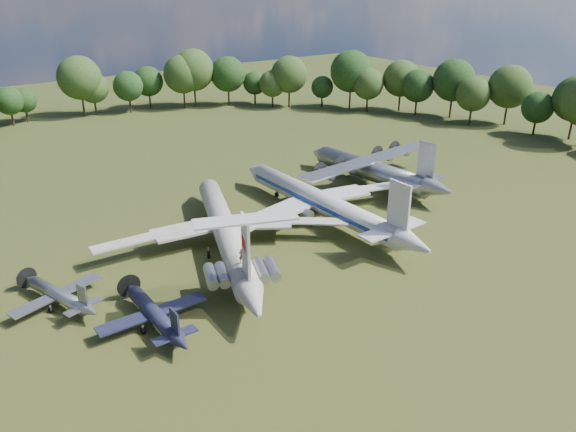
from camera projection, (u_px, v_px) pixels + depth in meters
ground at (228, 253)px, 77.80m from camera, size 300.00×300.00×0.00m
il62_airliner at (226, 235)px, 77.67m from camera, size 49.83×56.17×4.57m
tu104_jet at (321, 206)px, 87.33m from camera, size 35.44×46.69×4.60m
an12_transport at (371, 173)px, 101.55m from camera, size 34.52×37.80×4.59m
small_prop_west at (155, 317)px, 61.06m from camera, size 12.56×16.99×2.47m
small_prop_northwest at (59, 298)px, 64.93m from camera, size 15.45×18.03×2.24m
person_on_il62 at (242, 256)px, 65.03m from camera, size 0.82×0.82×1.92m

